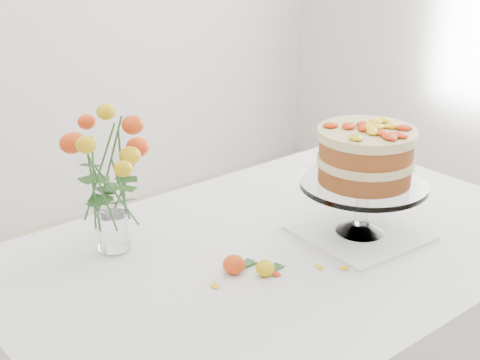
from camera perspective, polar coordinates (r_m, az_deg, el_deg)
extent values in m
cube|color=#A77A61|center=(1.70, 3.82, -6.24)|extent=(1.40, 0.90, 0.04)
cylinder|color=#A77A61|center=(2.49, 8.22, -6.30)|extent=(0.06, 0.06, 0.71)
cube|color=white|center=(1.68, 3.84, -5.55)|extent=(1.42, 0.92, 0.01)
cube|color=white|center=(2.05, -5.06, -3.47)|extent=(1.42, 0.01, 0.20)
cube|color=white|center=(2.23, 17.20, -2.23)|extent=(0.01, 0.92, 0.20)
cube|color=white|center=(1.75, 10.18, -4.45)|extent=(0.30, 0.30, 0.01)
cylinder|color=white|center=(1.72, 10.36, -2.09)|extent=(0.03, 0.03, 0.10)
cylinder|color=white|center=(1.69, 10.49, -0.30)|extent=(0.32, 0.32, 0.01)
cylinder|color=#A85626|center=(1.68, 10.56, 0.64)|extent=(0.25, 0.25, 0.05)
cylinder|color=#EFE69A|center=(1.67, 10.64, 1.70)|extent=(0.26, 0.26, 0.02)
cylinder|color=#A85626|center=(1.66, 10.72, 2.77)|extent=(0.25, 0.25, 0.05)
cylinder|color=#EFE69A|center=(1.65, 10.80, 3.89)|extent=(0.27, 0.27, 0.02)
cylinder|color=white|center=(1.68, -10.66, -5.78)|extent=(0.06, 0.06, 0.01)
cylinder|color=white|center=(1.66, -10.77, -4.30)|extent=(0.08, 0.08, 0.09)
ellipsoid|color=gold|center=(1.54, 2.15, -7.53)|extent=(0.04, 0.04, 0.04)
cylinder|color=#2B5923|center=(1.56, 3.03, -7.71)|extent=(0.05, 0.01, 0.00)
ellipsoid|color=#C23109|center=(1.54, -0.52, -7.22)|extent=(0.05, 0.05, 0.04)
cylinder|color=#2B5923|center=(1.57, 0.56, -7.45)|extent=(0.06, 0.01, 0.01)
ellipsoid|color=yellow|center=(1.55, 3.13, -8.04)|extent=(0.03, 0.02, 0.00)
ellipsoid|color=yellow|center=(1.58, 6.81, -7.40)|extent=(0.03, 0.02, 0.00)
ellipsoid|color=yellow|center=(1.59, 8.87, -7.46)|extent=(0.03, 0.02, 0.00)
ellipsoid|color=yellow|center=(1.50, -2.17, -9.02)|extent=(0.03, 0.02, 0.00)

